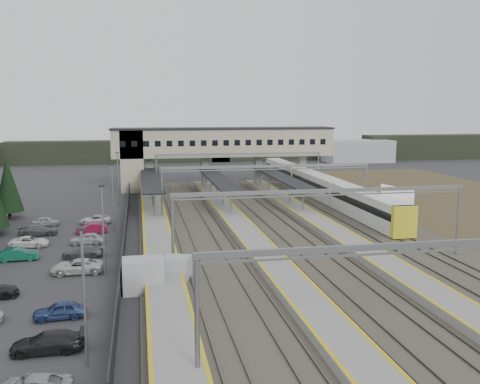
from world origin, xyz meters
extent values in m
plane|color=#2B2B2D|center=(0.00, 0.00, 0.00)|extent=(220.00, 220.00, 0.00)
cylinder|color=black|center=(-22.00, 20.00, 0.60)|extent=(0.44, 0.44, 1.20)
cone|color=black|center=(-22.00, 20.00, 4.60)|extent=(3.74, 3.74, 7.20)
imported|color=#115740|center=(-16.50, -1.50, 0.63)|extent=(3.91, 1.64, 1.26)
imported|color=white|center=(-16.50, 3.80, 0.57)|extent=(4.21, 2.21, 1.13)
imported|color=#4C4E53|center=(-16.50, 9.10, 0.62)|extent=(4.44, 2.14, 1.25)
imported|color=#A9A8AC|center=(-16.50, 14.40, 0.57)|extent=(3.38, 1.37, 1.15)
imported|color=black|center=(-10.50, -22.70, 0.63)|extent=(4.34, 1.79, 1.26)
imported|color=navy|center=(-10.50, -17.40, 0.62)|extent=(3.73, 1.77, 1.23)
imported|color=silver|center=(-10.50, -6.80, 0.64)|extent=(4.65, 2.18, 1.28)
imported|color=#4C4C52|center=(-10.50, -1.50, 0.58)|extent=(4.04, 1.72, 1.16)
imported|color=#ABABB0|center=(-10.50, 3.80, 0.64)|extent=(3.81, 1.68, 1.27)
imported|color=maroon|center=(-10.50, 9.10, 0.60)|extent=(3.69, 1.46, 1.19)
imported|color=silver|center=(-10.50, 14.40, 0.55)|extent=(3.98, 1.84, 1.11)
cylinder|color=slate|center=(-8.00, -25.00, 4.00)|extent=(0.16, 0.16, 8.00)
cube|color=black|center=(-8.00, -25.00, 8.00)|extent=(0.50, 0.25, 0.15)
cylinder|color=slate|center=(-8.00, -8.00, 4.00)|extent=(0.16, 0.16, 8.00)
cube|color=black|center=(-8.00, -8.00, 8.00)|extent=(0.50, 0.25, 0.15)
cylinder|color=slate|center=(-8.00, 10.00, 4.00)|extent=(0.16, 0.16, 8.00)
cube|color=black|center=(-8.00, 10.00, 8.00)|extent=(0.50, 0.25, 0.15)
cylinder|color=slate|center=(-8.00, 28.00, 4.00)|extent=(0.16, 0.16, 8.00)
cube|color=black|center=(-8.00, 28.00, 8.00)|extent=(0.50, 0.25, 0.15)
cube|color=#26282B|center=(-6.50, 5.00, 1.00)|extent=(0.08, 90.00, 2.00)
cube|color=#A1A3A7|center=(-4.71, -12.75, 1.35)|extent=(3.28, 2.44, 2.69)
cube|color=#A1A3A7|center=(-1.86, -10.38, 1.04)|extent=(2.76, 2.52, 2.08)
cube|color=#3A352C|center=(12.00, 5.00, 0.10)|extent=(34.00, 90.00, 0.20)
cube|color=#59544C|center=(-0.72, 5.00, 0.28)|extent=(0.08, 90.00, 0.14)
cube|color=#59544C|center=(0.72, 5.00, 0.28)|extent=(0.08, 90.00, 0.14)
cube|color=#59544C|center=(3.28, 5.00, 0.28)|extent=(0.08, 90.00, 0.14)
cube|color=#59544C|center=(4.72, 5.00, 0.28)|extent=(0.08, 90.00, 0.14)
cube|color=#59544C|center=(9.28, 5.00, 0.28)|extent=(0.08, 90.00, 0.14)
cube|color=#59544C|center=(10.72, 5.00, 0.28)|extent=(0.08, 90.00, 0.14)
cube|color=#59544C|center=(13.28, 5.00, 0.28)|extent=(0.08, 90.00, 0.14)
cube|color=#59544C|center=(14.72, 5.00, 0.28)|extent=(0.08, 90.00, 0.14)
cube|color=#59544C|center=(19.28, 5.00, 0.28)|extent=(0.08, 90.00, 0.14)
cube|color=#59544C|center=(20.72, 5.00, 0.28)|extent=(0.08, 90.00, 0.14)
cube|color=#59544C|center=(23.28, 5.00, 0.28)|extent=(0.08, 90.00, 0.14)
cube|color=#59544C|center=(24.72, 5.00, 0.28)|extent=(0.08, 90.00, 0.14)
cube|color=gray|center=(-3.00, 5.00, 0.45)|extent=(3.20, 82.00, 0.90)
cube|color=gold|center=(-4.45, 5.00, 0.91)|extent=(0.25, 82.00, 0.02)
cube|color=gold|center=(-1.55, 5.00, 0.91)|extent=(0.25, 82.00, 0.02)
cube|color=gray|center=(7.00, 5.00, 0.45)|extent=(3.20, 82.00, 0.90)
cube|color=gold|center=(5.55, 5.00, 0.91)|extent=(0.25, 82.00, 0.02)
cube|color=gold|center=(8.45, 5.00, 0.91)|extent=(0.25, 82.00, 0.02)
cube|color=gray|center=(17.00, 5.00, 0.45)|extent=(3.20, 82.00, 0.90)
cube|color=gold|center=(15.55, 5.00, 0.91)|extent=(0.25, 82.00, 0.02)
cube|color=gold|center=(18.45, 5.00, 0.91)|extent=(0.25, 82.00, 0.02)
cube|color=black|center=(-3.00, 27.00, 4.00)|extent=(3.00, 30.00, 0.25)
cube|color=slate|center=(-3.00, 27.00, 3.85)|extent=(3.10, 30.00, 0.12)
cylinder|color=slate|center=(-3.00, 14.00, 2.40)|extent=(0.20, 0.20, 3.10)
cylinder|color=slate|center=(-3.00, 20.50, 2.40)|extent=(0.20, 0.20, 3.10)
cylinder|color=slate|center=(-3.00, 27.00, 2.40)|extent=(0.20, 0.20, 3.10)
cylinder|color=slate|center=(-3.00, 33.50, 2.40)|extent=(0.20, 0.20, 3.10)
cylinder|color=slate|center=(-3.00, 40.00, 2.40)|extent=(0.20, 0.20, 3.10)
cube|color=black|center=(7.00, 27.00, 4.00)|extent=(3.00, 30.00, 0.25)
cube|color=slate|center=(7.00, 27.00, 3.85)|extent=(3.10, 30.00, 0.12)
cylinder|color=slate|center=(7.00, 14.00, 2.40)|extent=(0.20, 0.20, 3.10)
cylinder|color=slate|center=(7.00, 20.50, 2.40)|extent=(0.20, 0.20, 3.10)
cylinder|color=slate|center=(7.00, 27.00, 2.40)|extent=(0.20, 0.20, 3.10)
cylinder|color=slate|center=(7.00, 33.50, 2.40)|extent=(0.20, 0.20, 3.10)
cylinder|color=slate|center=(7.00, 40.00, 2.40)|extent=(0.20, 0.20, 3.10)
cube|color=black|center=(17.00, 27.00, 4.00)|extent=(3.00, 30.00, 0.25)
cube|color=slate|center=(17.00, 27.00, 3.85)|extent=(3.10, 30.00, 0.12)
cylinder|color=slate|center=(17.00, 14.00, 2.40)|extent=(0.20, 0.20, 3.10)
cylinder|color=slate|center=(17.00, 20.50, 2.40)|extent=(0.20, 0.20, 3.10)
cylinder|color=slate|center=(17.00, 27.00, 2.40)|extent=(0.20, 0.20, 3.10)
cylinder|color=slate|center=(17.00, 33.50, 2.40)|extent=(0.20, 0.20, 3.10)
cylinder|color=slate|center=(17.00, 40.00, 2.40)|extent=(0.20, 0.20, 3.10)
cube|color=tan|center=(10.50, 42.00, 8.50)|extent=(40.00, 6.00, 5.00)
cube|color=black|center=(10.50, 42.00, 11.05)|extent=(40.40, 6.40, 0.30)
cube|color=tan|center=(-6.00, 42.00, 5.50)|extent=(4.00, 6.00, 11.00)
cube|color=black|center=(-7.50, 38.98, 8.60)|extent=(1.00, 0.06, 1.00)
cube|color=black|center=(-5.50, 38.98, 8.60)|extent=(1.00, 0.06, 1.00)
cube|color=black|center=(-3.50, 38.98, 8.60)|extent=(1.00, 0.06, 1.00)
cube|color=black|center=(-1.50, 38.98, 8.60)|extent=(1.00, 0.06, 1.00)
cube|color=black|center=(0.50, 38.98, 8.60)|extent=(1.00, 0.06, 1.00)
cube|color=black|center=(2.50, 38.98, 8.60)|extent=(1.00, 0.06, 1.00)
cube|color=black|center=(4.50, 38.98, 8.60)|extent=(1.00, 0.06, 1.00)
cube|color=black|center=(6.50, 38.98, 8.60)|extent=(1.00, 0.06, 1.00)
cube|color=black|center=(8.50, 38.98, 8.60)|extent=(1.00, 0.06, 1.00)
cube|color=black|center=(10.50, 38.98, 8.60)|extent=(1.00, 0.06, 1.00)
cube|color=black|center=(12.50, 38.98, 8.60)|extent=(1.00, 0.06, 1.00)
cube|color=black|center=(14.50, 38.98, 8.60)|extent=(1.00, 0.06, 1.00)
cube|color=black|center=(16.50, 38.98, 8.60)|extent=(1.00, 0.06, 1.00)
cube|color=black|center=(18.50, 38.98, 8.60)|extent=(1.00, 0.06, 1.00)
cube|color=black|center=(20.50, 38.98, 8.60)|extent=(1.00, 0.06, 1.00)
cube|color=black|center=(22.50, 38.98, 8.60)|extent=(1.00, 0.06, 1.00)
cube|color=black|center=(24.50, 38.98, 8.60)|extent=(1.00, 0.06, 1.00)
cube|color=black|center=(26.50, 38.98, 8.60)|extent=(1.00, 0.06, 1.00)
cube|color=black|center=(28.50, 38.98, 8.60)|extent=(1.00, 0.06, 1.00)
cube|color=gray|center=(-4.50, 42.00, 3.00)|extent=(1.20, 1.60, 6.00)
cube|color=gray|center=(-3.00, 42.00, 3.00)|extent=(1.20, 1.60, 6.00)
cube|color=gray|center=(7.00, 42.00, 3.00)|extent=(1.20, 1.60, 6.00)
cube|color=gray|center=(17.00, 42.00, 3.00)|extent=(1.20, 1.60, 6.00)
cube|color=gray|center=(25.50, 42.00, 3.00)|extent=(1.20, 1.60, 6.00)
cylinder|color=slate|center=(-2.00, -28.00, 3.50)|extent=(0.28, 0.28, 7.00)
cube|color=slate|center=(12.00, -28.00, 7.00)|extent=(28.40, 0.25, 0.35)
cube|color=slate|center=(12.00, -28.00, 6.60)|extent=(28.40, 0.12, 0.12)
cylinder|color=slate|center=(-2.00, -8.00, 3.50)|extent=(0.28, 0.28, 7.00)
cylinder|color=slate|center=(26.00, -8.00, 3.50)|extent=(0.28, 0.28, 7.00)
cube|color=slate|center=(12.00, -8.00, 7.00)|extent=(28.40, 0.25, 0.35)
cube|color=slate|center=(12.00, -8.00, 6.60)|extent=(28.40, 0.12, 0.12)
cylinder|color=slate|center=(-2.00, 14.00, 3.50)|extent=(0.28, 0.28, 7.00)
cylinder|color=slate|center=(26.00, 14.00, 3.50)|extent=(0.28, 0.28, 7.00)
cube|color=slate|center=(12.00, 14.00, 7.00)|extent=(28.40, 0.25, 0.35)
cube|color=slate|center=(12.00, 14.00, 6.60)|extent=(28.40, 0.12, 0.12)
cylinder|color=slate|center=(-2.00, 34.00, 3.50)|extent=(0.28, 0.28, 7.00)
cylinder|color=slate|center=(26.00, 34.00, 3.50)|extent=(0.28, 0.28, 7.00)
cube|color=slate|center=(12.00, 34.00, 7.00)|extent=(28.40, 0.25, 0.35)
cube|color=slate|center=(12.00, 34.00, 6.60)|extent=(28.40, 0.12, 0.12)
cube|color=silver|center=(24.00, 8.71, 2.11)|extent=(2.81, 19.47, 3.61)
cube|color=black|center=(24.00, 8.71, 2.51)|extent=(2.87, 18.87, 0.90)
cube|color=slate|center=(24.00, 8.71, 0.55)|extent=(2.41, 18.07, 0.50)
cube|color=silver|center=(24.00, 28.79, 2.11)|extent=(2.81, 19.47, 3.61)
cube|color=black|center=(24.00, 28.79, 2.51)|extent=(2.87, 18.87, 0.90)
cube|color=slate|center=(24.00, 28.79, 0.55)|extent=(2.41, 18.07, 0.50)
cube|color=silver|center=(24.00, 48.86, 2.11)|extent=(2.81, 19.47, 3.61)
cube|color=black|center=(24.00, 48.86, 2.51)|extent=(2.87, 18.87, 0.90)
cube|color=slate|center=(24.00, 48.86, 0.55)|extent=(2.41, 18.07, 0.50)
cube|color=yellow|center=(24.00, -0.92, 2.11)|extent=(2.83, 0.90, 3.61)
cylinder|color=slate|center=(25.89, 2.15, 1.61)|extent=(0.20, 0.20, 3.23)
cylinder|color=slate|center=(25.89, 7.21, 1.61)|extent=(0.20, 0.20, 3.23)
cube|color=white|center=(25.89, 4.68, 3.64)|extent=(1.37, 5.96, 3.03)
cube|color=black|center=(-10.00, 95.00, 3.00)|extent=(60.00, 8.00, 6.00)
cube|color=black|center=(40.00, 95.00, 2.50)|extent=(50.00, 8.00, 5.00)
cube|color=black|center=(80.00, 90.00, 3.50)|extent=(40.00, 8.00, 7.00)
cube|color=#A1A3A7|center=(55.00, 85.00, 3.00)|extent=(18.00, 10.00, 6.00)
camera|label=1|loc=(-4.75, -54.70, 14.51)|focal=40.00mm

